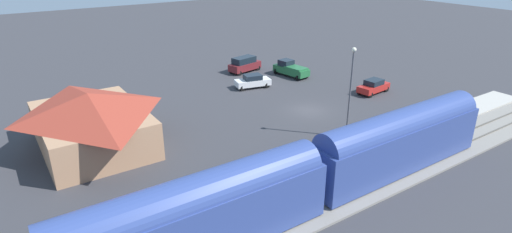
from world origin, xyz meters
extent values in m
plane|color=#38383D|center=(0.00, 0.00, 0.00)|extent=(200.00, 200.00, 0.00)
cube|color=gray|center=(-14.00, 0.00, 0.09)|extent=(4.80, 70.00, 0.18)
cube|color=#59544C|center=(-14.72, 0.00, 0.24)|extent=(0.10, 70.00, 0.12)
cube|color=#59544C|center=(-13.28, 0.00, 0.24)|extent=(0.10, 70.00, 0.12)
cube|color=#B7B2A8|center=(-10.00, 0.00, 0.15)|extent=(3.20, 46.00, 0.30)
cube|color=#33478C|center=(-14.00, 2.74, 2.15)|extent=(2.90, 16.92, 3.70)
cube|color=red|center=(-12.54, 2.74, 1.85)|extent=(0.04, 15.56, 0.36)
cylinder|color=#33478C|center=(-14.00, 2.74, 3.90)|extent=(2.75, 16.24, 2.76)
cube|color=#33478C|center=(-14.00, 20.46, 2.15)|extent=(2.90, 16.92, 3.70)
cube|color=red|center=(-12.54, 20.46, 1.85)|extent=(0.04, 15.56, 0.36)
cylinder|color=#33478C|center=(-14.00, 20.46, 3.90)|extent=(2.75, 16.24, 2.76)
cube|color=tan|center=(4.00, 22.00, 1.71)|extent=(11.86, 8.59, 3.41)
pyramid|color=#9E3828|center=(4.00, 22.00, 4.29)|extent=(12.66, 9.39, 1.75)
cube|color=#4C3323|center=(4.00, 17.67, 1.05)|extent=(1.10, 0.08, 2.10)
cylinder|color=#23284C|center=(-9.67, 7.07, 0.72)|extent=(0.22, 0.22, 0.85)
cylinder|color=#2D72B7|center=(-9.67, 7.07, 1.46)|extent=(0.36, 0.36, 0.62)
sphere|color=tan|center=(-9.67, 7.07, 1.89)|extent=(0.24, 0.24, 0.24)
cube|color=#236638|center=(11.43, -6.58, 0.84)|extent=(5.61, 2.65, 0.92)
cube|color=#19232D|center=(12.45, -6.45, 1.72)|extent=(1.94, 1.94, 0.84)
cylinder|color=black|center=(13.45, -5.45, 0.38)|extent=(0.22, 0.76, 0.76)
cylinder|color=black|center=(13.68, -7.15, 0.38)|extent=(0.22, 0.76, 0.76)
cylinder|color=black|center=(9.19, -6.01, 0.38)|extent=(0.22, 0.76, 0.76)
cylinder|color=black|center=(9.42, -7.72, 0.38)|extent=(0.22, 0.76, 0.76)
cube|color=#236638|center=(10.50, -6.71, 1.40)|extent=(3.19, 2.24, 0.20)
cube|color=maroon|center=(16.88, -2.33, 0.84)|extent=(2.92, 5.20, 1.00)
cube|color=#19232D|center=(16.85, -2.18, 1.78)|extent=(2.39, 3.71, 0.88)
cylinder|color=black|center=(18.12, -4.01, 0.34)|extent=(0.22, 0.68, 0.68)
cylinder|color=black|center=(16.43, -4.37, 0.34)|extent=(0.22, 0.68, 0.68)
cylinder|color=black|center=(17.34, -0.29, 0.34)|extent=(0.22, 0.68, 0.68)
cylinder|color=black|center=(15.65, -0.65, 0.34)|extent=(0.22, 0.68, 0.68)
cube|color=red|center=(0.01, -10.54, 0.72)|extent=(2.34, 4.68, 0.76)
cube|color=#19232D|center=(0.01, -10.54, 1.42)|extent=(1.85, 2.33, 0.64)
cylinder|color=black|center=(-0.98, -8.94, 0.34)|extent=(0.22, 0.68, 0.68)
cylinder|color=black|center=(0.61, -8.76, 0.34)|extent=(0.22, 0.68, 0.68)
cylinder|color=black|center=(-0.59, -12.32, 0.34)|extent=(0.22, 0.68, 0.68)
cylinder|color=black|center=(1.00, -12.14, 0.34)|extent=(0.22, 0.68, 0.68)
cube|color=white|center=(10.15, 0.74, 0.72)|extent=(2.75, 4.79, 0.76)
cube|color=#19232D|center=(10.15, 0.74, 1.42)|extent=(2.04, 2.45, 0.64)
cylinder|color=black|center=(9.73, 2.57, 0.34)|extent=(0.22, 0.68, 0.68)
cylinder|color=black|center=(11.29, 2.23, 0.34)|extent=(0.22, 0.68, 0.68)
cylinder|color=black|center=(9.00, -0.75, 0.34)|extent=(0.22, 0.68, 0.68)
cylinder|color=black|center=(10.57, -1.09, 0.34)|extent=(0.22, 0.68, 0.68)
cylinder|color=#515156|center=(-7.20, 1.46, 4.14)|extent=(0.16, 0.16, 8.29)
sphere|color=#EAE5C6|center=(-7.20, 1.46, 8.47)|extent=(0.44, 0.44, 0.44)
camera|label=1|loc=(-31.81, 28.45, 16.84)|focal=28.64mm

